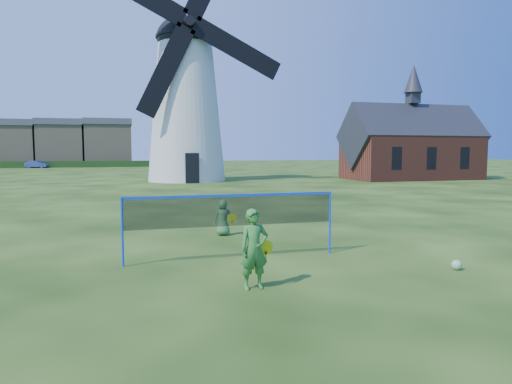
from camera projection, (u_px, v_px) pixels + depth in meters
The scene contains 8 objects.
ground at pixel (254, 254), 11.41m from camera, with size 220.00×220.00×0.00m, color black.
windmill at pixel (186, 100), 38.75m from camera, with size 15.23×6.58×20.31m.
chapel at pixel (411, 147), 41.45m from camera, with size 12.18×5.91×10.30m.
badminton_net at pixel (233, 212), 10.72m from camera, with size 5.05×0.05×1.55m.
player_girl at pixel (254, 249), 8.44m from camera, with size 0.71×0.40×1.50m.
player_boy at pixel (223, 218), 13.82m from camera, with size 0.66×0.48×1.09m.
play_ball at pixel (457, 265), 9.83m from camera, with size 0.22×0.22×0.22m, color green.
car_right at pixel (37, 164), 69.18m from camera, with size 1.17×3.35×1.11m, color navy.
Camera 1 is at (-3.07, -10.80, 2.56)m, focal length 32.03 mm.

